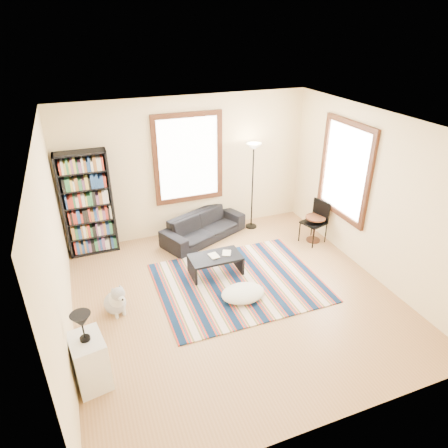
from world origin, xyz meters
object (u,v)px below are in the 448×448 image
object	(u,v)px
bookshelf	(88,204)
floor_cushion	(243,293)
side_table	(314,229)
sofa	(204,227)
coffee_table	(216,265)
dog	(114,297)
floor_lamp	(252,187)
white_cabinet	(90,361)
folding_chair	(314,223)

from	to	relation	value
bookshelf	floor_cushion	xyz separation A→B (m)	(2.11, -2.39, -0.91)
bookshelf	side_table	xyz separation A→B (m)	(4.20, -1.17, -0.73)
side_table	floor_cushion	bearing A→B (deg)	-149.78
sofa	floor_cushion	bearing A→B (deg)	-114.98
sofa	floor_cushion	size ratio (longest dim) A/B	2.46
coffee_table	dog	bearing A→B (deg)	-166.94
floor_cushion	side_table	distance (m)	2.42
floor_cushion	dog	world-z (taller)	dog
sofa	floor_lamp	xyz separation A→B (m)	(1.12, 0.10, 0.67)
bookshelf	white_cabinet	size ratio (longest dim) A/B	2.86
coffee_table	bookshelf	bearing A→B (deg)	140.78
bookshelf	side_table	world-z (taller)	bookshelf
coffee_table	side_table	size ratio (longest dim) A/B	1.67
bookshelf	side_table	bearing A→B (deg)	-15.61
sofa	folding_chair	xyz separation A→B (m)	(2.01, -0.93, 0.17)
white_cabinet	dog	distance (m)	1.36
sofa	coffee_table	world-z (taller)	sofa
floor_cushion	coffee_table	bearing A→B (deg)	102.54
floor_cushion	side_table	bearing A→B (deg)	30.22
coffee_table	white_cabinet	size ratio (longest dim) A/B	1.29
bookshelf	coffee_table	distance (m)	2.62
coffee_table	floor_cushion	world-z (taller)	coffee_table
white_cabinet	dog	world-z (taller)	white_cabinet
dog	floor_cushion	bearing A→B (deg)	-29.41
folding_chair	white_cabinet	size ratio (longest dim) A/B	1.23
floor_lamp	dog	bearing A→B (deg)	-149.74
sofa	coffee_table	distance (m)	1.33
floor_lamp	white_cabinet	xyz separation A→B (m)	(-3.56, -3.11, -0.58)
side_table	dog	bearing A→B (deg)	-168.60
folding_chair	dog	bearing A→B (deg)	173.72
coffee_table	side_table	xyz separation A→B (m)	(2.27, 0.40, 0.09)
floor_lamp	white_cabinet	bearing A→B (deg)	-138.88
sofa	bookshelf	bearing A→B (deg)	148.69
folding_chair	white_cabinet	distance (m)	4.91
white_cabinet	bookshelf	bearing A→B (deg)	75.30
floor_cushion	folding_chair	size ratio (longest dim) A/B	0.84
floor_lamp	folding_chair	world-z (taller)	floor_lamp
floor_lamp	side_table	distance (m)	1.52
white_cabinet	dog	size ratio (longest dim) A/B	1.32
sofa	white_cabinet	xyz separation A→B (m)	(-2.44, -3.01, 0.09)
bookshelf	coffee_table	xyz separation A→B (m)	(1.93, -1.58, -0.82)
sofa	bookshelf	distance (m)	2.28
bookshelf	coffee_table	size ratio (longest dim) A/B	2.22
bookshelf	floor_cushion	distance (m)	3.32
bookshelf	floor_lamp	xyz separation A→B (m)	(3.26, -0.17, -0.07)
floor_lamp	dog	xyz separation A→B (m)	(-3.12, -1.82, -0.66)
floor_cushion	white_cabinet	xyz separation A→B (m)	(-2.41, -0.89, 0.26)
sofa	floor_cushion	world-z (taller)	sofa
bookshelf	sofa	bearing A→B (deg)	-7.18
coffee_table	floor_lamp	world-z (taller)	floor_lamp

